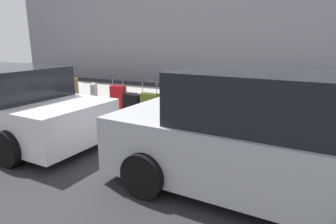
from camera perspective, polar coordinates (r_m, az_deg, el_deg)
ground_plane at (r=7.05m, az=-7.15°, el=-3.23°), size 40.00×40.00×0.00m
sidewalk_curb at (r=9.14m, az=1.44°, el=1.39°), size 18.00×5.00×0.14m
suitcase_black_0 at (r=6.45m, az=18.77°, el=-1.78°), size 0.48×0.26×0.79m
suitcase_red_1 at (r=6.51m, az=14.60°, el=-1.39°), size 0.39×0.23×0.72m
suitcase_silver_2 at (r=6.63m, az=10.87°, el=-0.86°), size 0.42×0.24×0.73m
suitcase_navy_3 at (r=6.70m, az=6.58°, el=0.18°), size 0.50×0.24×0.91m
suitcase_maroon_4 at (r=6.87m, az=2.70°, el=0.94°), size 0.40×0.22×1.04m
suitcase_teal_5 at (r=7.05m, az=-0.61°, el=0.42°), size 0.36×0.23×0.88m
suitcase_olive_6 at (r=7.30m, az=-3.68°, el=1.27°), size 0.48×0.19×0.97m
suitcase_black_7 at (r=7.57m, az=-7.08°, el=1.38°), size 0.46×0.24×0.64m
suitcase_red_8 at (r=7.83m, az=-9.93°, el=2.44°), size 0.40×0.26×0.99m
fire_hydrant at (r=8.30m, az=-14.59°, el=3.10°), size 0.39×0.21×0.81m
bollard_post at (r=8.53m, az=-17.94°, el=3.42°), size 0.15×0.15×0.93m
parked_car_silver_0 at (r=4.08m, az=18.12°, el=-5.12°), size 4.37×2.19×1.71m
parked_car_white_1 at (r=7.13m, az=-29.89°, el=1.27°), size 4.86×2.24×1.56m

